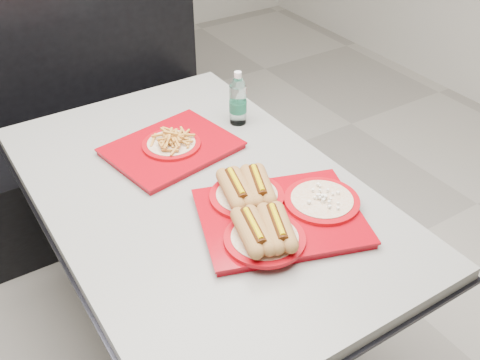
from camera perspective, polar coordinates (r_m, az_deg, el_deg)
ground at (r=2.27m, az=-3.37°, el=-16.08°), size 6.00×6.00×0.00m
diner_table at (r=1.85m, az=-4.00°, el=-4.90°), size 0.92×1.42×0.75m
booth_bench at (r=2.79m, az=-14.93°, el=4.89°), size 1.30×0.57×1.35m
tray_near at (r=1.59m, az=3.46°, el=-3.25°), size 0.54×0.48×0.10m
tray_far at (r=1.91m, az=-6.97°, el=3.49°), size 0.46×0.38×0.08m
water_bottle at (r=2.03m, az=-0.21°, el=8.01°), size 0.06×0.06×0.20m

